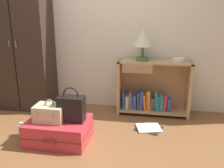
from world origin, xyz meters
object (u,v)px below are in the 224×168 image
at_px(wardrobe, 21,42).
at_px(table_lamp, 143,40).
at_px(handbag, 71,108).
at_px(bottle, 22,130).
at_px(suitcase_large, 59,130).
at_px(bowl, 179,60).
at_px(bookshelf, 151,90).
at_px(train_case, 50,113).
at_px(open_book_on_floor, 149,128).

height_order(wardrobe, table_lamp, wardrobe).
height_order(handbag, bottle, handbag).
height_order(wardrobe, handbag, wardrobe).
distance_m(wardrobe, suitcase_large, 1.56).
bearing_deg(table_lamp, suitcase_large, -131.53).
distance_m(bowl, bottle, 2.19).
xyz_separation_m(wardrobe, bookshelf, (1.91, 0.06, -0.65)).
xyz_separation_m(wardrobe, suitcase_large, (0.89, -0.93, -0.87)).
distance_m(bookshelf, suitcase_large, 1.44).
bearing_deg(bowl, train_case, -145.33).
xyz_separation_m(bookshelf, open_book_on_floor, (-0.01, -0.52, -0.35)).
height_order(bowl, open_book_on_floor, bowl).
bearing_deg(train_case, bowl, 34.67).
height_order(wardrobe, bookshelf, wardrobe).
xyz_separation_m(wardrobe, train_case, (0.81, -0.96, -0.65)).
bearing_deg(table_lamp, bottle, -145.00).
distance_m(bottle, open_book_on_floor, 1.56).
bearing_deg(handbag, wardrobe, 138.68).
distance_m(table_lamp, train_case, 1.56).
bearing_deg(bottle, bowl, 26.84).
xyz_separation_m(bookshelf, bowl, (0.34, -0.03, 0.45)).
bearing_deg(bowl, wardrobe, -179.12).
bearing_deg(suitcase_large, bookshelf, 44.47).
xyz_separation_m(bookshelf, table_lamp, (-0.14, -0.01, 0.71)).
relative_size(table_lamp, bowl, 2.61).
height_order(bowl, train_case, bowl).
relative_size(wardrobe, handbag, 5.12).
bearing_deg(wardrobe, table_lamp, 1.65).
xyz_separation_m(bookshelf, train_case, (-1.10, -1.02, -0.00)).
bearing_deg(table_lamp, train_case, -133.24).
bearing_deg(bottle, bookshelf, 32.68).
bearing_deg(train_case, suitcase_large, 19.19).
bearing_deg(bowl, bottle, -153.16).
bearing_deg(train_case, bookshelf, 43.08).
xyz_separation_m(bottle, open_book_on_floor, (1.49, 0.44, -0.07)).
xyz_separation_m(bookshelf, suitcase_large, (-1.02, -1.00, -0.23)).
bearing_deg(table_lamp, bowl, -1.91).
bearing_deg(wardrobe, train_case, -49.90).
bearing_deg(bookshelf, train_case, -136.92).
height_order(table_lamp, bottle, table_lamp).
relative_size(table_lamp, train_case, 1.30).
relative_size(suitcase_large, open_book_on_floor, 1.78).
relative_size(bookshelf, handbag, 2.58).
bearing_deg(train_case, bottle, 171.31).
relative_size(handbag, open_book_on_floor, 1.01).
relative_size(wardrobe, bookshelf, 1.99).
relative_size(wardrobe, train_case, 6.09).
bearing_deg(suitcase_large, table_lamp, 48.47).
height_order(wardrobe, suitcase_large, wardrobe).
relative_size(train_case, open_book_on_floor, 0.85).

